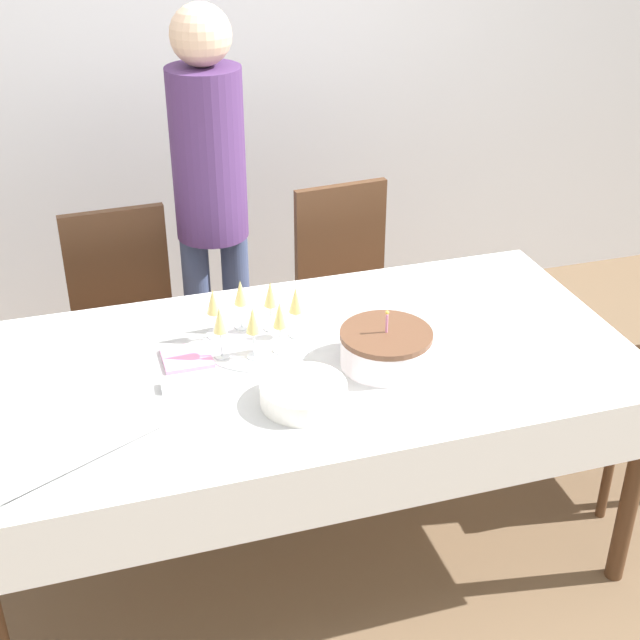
% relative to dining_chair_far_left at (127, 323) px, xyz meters
% --- Properties ---
extents(ground_plane, '(12.00, 12.00, 0.00)m').
position_rel_dining_chair_far_left_xyz_m(ground_plane, '(0.47, -0.85, -0.53)').
color(ground_plane, brown).
extents(wall_back, '(8.00, 0.05, 2.70)m').
position_rel_dining_chair_far_left_xyz_m(wall_back, '(0.47, 0.92, 0.82)').
color(wall_back, silver).
rests_on(wall_back, ground_plane).
extents(dining_table, '(2.10, 1.05, 0.78)m').
position_rel_dining_chair_far_left_xyz_m(dining_table, '(0.47, -0.85, 0.15)').
color(dining_table, white).
rests_on(dining_table, ground_plane).
extents(dining_chair_far_left, '(0.44, 0.44, 0.96)m').
position_rel_dining_chair_far_left_xyz_m(dining_chair_far_left, '(0.00, 0.00, 0.00)').
color(dining_chair_far_left, '#51331E').
rests_on(dining_chair_far_left, ground_plane).
extents(dining_chair_far_right, '(0.45, 0.45, 0.96)m').
position_rel_dining_chair_far_left_xyz_m(dining_chair_far_right, '(0.93, -0.00, 0.00)').
color(dining_chair_far_right, '#51331E').
rests_on(dining_chair_far_right, ground_plane).
extents(birthday_cake, '(0.28, 0.28, 0.19)m').
position_rel_dining_chair_far_left_xyz_m(birthday_cake, '(0.71, -0.95, 0.31)').
color(birthday_cake, white).
rests_on(birthday_cake, dining_table).
extents(champagne_tray, '(0.35, 0.35, 0.18)m').
position_rel_dining_chair_far_left_xyz_m(champagne_tray, '(0.36, -0.71, 0.33)').
color(champagne_tray, silver).
rests_on(champagne_tray, dining_table).
extents(plate_stack_main, '(0.25, 0.25, 0.06)m').
position_rel_dining_chair_far_left_xyz_m(plate_stack_main, '(0.41, -1.08, 0.28)').
color(plate_stack_main, silver).
rests_on(plate_stack_main, dining_table).
extents(cake_knife, '(0.30, 0.03, 0.00)m').
position_rel_dining_chair_far_left_xyz_m(cake_knife, '(0.73, -1.16, 0.25)').
color(cake_knife, silver).
rests_on(cake_knife, dining_table).
extents(fork_pile, '(0.17, 0.07, 0.02)m').
position_rel_dining_chair_far_left_xyz_m(fork_pile, '(0.11, -0.90, 0.26)').
color(fork_pile, silver).
rests_on(fork_pile, dining_table).
extents(napkin_pile, '(0.15, 0.15, 0.01)m').
position_rel_dining_chair_far_left_xyz_m(napkin_pile, '(0.13, -0.75, 0.26)').
color(napkin_pile, pink).
rests_on(napkin_pile, dining_table).
extents(person_standing, '(0.28, 0.28, 1.70)m').
position_rel_dining_chair_far_left_xyz_m(person_standing, '(0.38, 0.07, 0.50)').
color(person_standing, '#3F4C72').
rests_on(person_standing, ground_plane).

